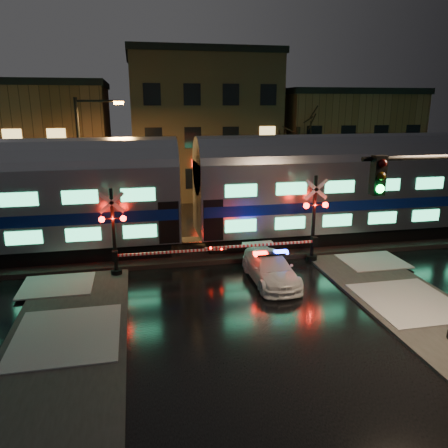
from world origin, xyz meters
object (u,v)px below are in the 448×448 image
at_px(police_car, 270,268).
at_px(crossing_signal_left, 122,241).
at_px(traffic_light, 443,244).
at_px(crossing_signal_right, 307,228).
at_px(streetlight, 85,159).

distance_m(police_car, crossing_signal_left, 6.81).
relative_size(police_car, traffic_light, 0.66).
distance_m(crossing_signal_left, traffic_light, 13.05).
relative_size(crossing_signal_right, traffic_light, 0.93).
xyz_separation_m(crossing_signal_left, traffic_light, (9.96, -8.22, 1.83)).
bearing_deg(crossing_signal_left, crossing_signal_right, 0.03).
height_order(crossing_signal_right, traffic_light, traffic_light).
xyz_separation_m(crossing_signal_left, streetlight, (-2.01, 6.69, 2.94)).
distance_m(traffic_light, streetlight, 19.16).
distance_m(police_car, streetlight, 12.74).
distance_m(crossing_signal_right, crossing_signal_left, 8.92).
bearing_deg(traffic_light, crossing_signal_left, 140.85).
distance_m(crossing_signal_right, streetlight, 13.12).
bearing_deg(streetlight, crossing_signal_left, -73.31).
height_order(police_car, crossing_signal_right, crossing_signal_right).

